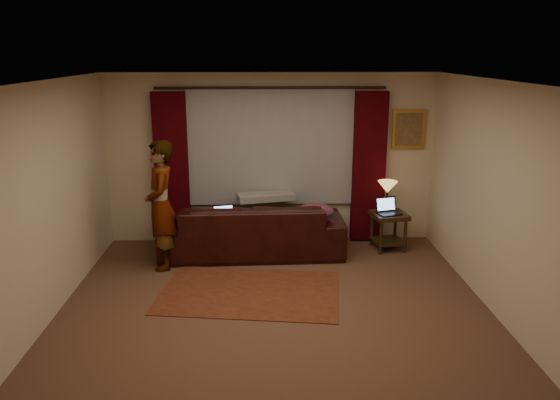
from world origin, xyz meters
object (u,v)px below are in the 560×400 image
object	(u,v)px
sofa	(252,219)
end_table	(388,231)
tiffany_lamp	(387,196)
laptop_table	(390,207)
laptop_sofa	(225,215)
person	(161,205)

from	to	relation	value
sofa	end_table	world-z (taller)	sofa
tiffany_lamp	laptop_table	bearing A→B (deg)	-84.53
laptop_sofa	laptop_table	bearing A→B (deg)	-10.64
end_table	laptop_sofa	bearing A→B (deg)	-173.67
tiffany_lamp	person	world-z (taller)	person
sofa	end_table	bearing A→B (deg)	-179.02
laptop_sofa	tiffany_lamp	world-z (taller)	tiffany_lamp
end_table	person	world-z (taller)	person
laptop_sofa	person	bearing A→B (deg)	-174.88
end_table	sofa	bearing A→B (deg)	-177.20
laptop_sofa	tiffany_lamp	distance (m)	2.43
sofa	laptop_table	xyz separation A→B (m)	(2.03, 0.04, 0.15)
end_table	person	bearing A→B (deg)	-169.80
sofa	tiffany_lamp	distance (m)	2.04
sofa	laptop_table	bearing A→B (deg)	179.34
laptop_sofa	person	size ratio (longest dim) A/B	0.19
sofa	laptop_table	world-z (taller)	sofa
sofa	person	bearing A→B (deg)	19.97
end_table	tiffany_lamp	size ratio (longest dim) A/B	1.22
end_table	laptop_table	world-z (taller)	laptop_table
end_table	tiffany_lamp	world-z (taller)	tiffany_lamp
person	sofa	bearing A→B (deg)	100.82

